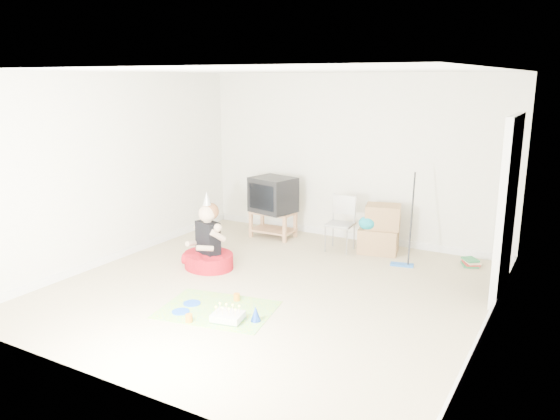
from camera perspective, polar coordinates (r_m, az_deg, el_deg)
The scene contains 16 objects.
ground at distance 6.77m, azimuth -0.96°, elevation -8.22°, with size 5.00×5.00×0.00m, color #C2B18B.
doorway_recess at distance 6.81m, azimuth 22.80°, elevation -0.14°, with size 0.02×0.90×2.05m, color black.
tv_stand at distance 8.82m, azimuth -0.72°, elevation -1.24°, with size 0.69×0.44×0.43m.
crt_tv at distance 8.72m, azimuth -0.73°, elevation 1.61°, with size 0.65×0.53×0.56m, color black.
folding_chair at distance 8.14m, azimuth 6.30°, elevation -1.49°, with size 0.40×0.38×0.84m.
cardboard_boxes at distance 8.16m, azimuth 10.37°, elevation -2.06°, with size 0.65×0.56×0.72m.
floor_mop at distance 7.66m, azimuth 12.71°, elevation -3.88°, with size 0.33×0.41×1.26m.
book_pile at distance 7.99m, azimuth 19.31°, elevation -5.16°, with size 0.28×0.31×0.11m.
seated_woman at distance 7.48m, azimuth -7.49°, elevation -4.30°, with size 0.92×0.92×1.06m.
party_mat at distance 6.23m, azimuth -6.58°, elevation -10.30°, with size 1.24×0.90×0.01m, color #F9348F.
birthday_cake at distance 5.94m, azimuth -5.48°, elevation -11.08°, with size 0.36×0.31×0.15m.
blue_plate_near at distance 6.41m, azimuth -9.19°, elevation -9.59°, with size 0.20×0.20×0.01m, color blue.
blue_plate_far at distance 6.22m, azimuth -10.34°, elevation -10.40°, with size 0.20×0.20×0.01m, color blue.
orange_cup_near at distance 6.42m, azimuth -4.55°, elevation -9.05°, with size 0.07×0.07×0.08m, color orange.
orange_cup_far at distance 5.96m, azimuth -9.49°, elevation -11.08°, with size 0.08×0.08×0.09m, color orange.
blue_party_hat at distance 5.89m, azimuth -2.56°, elevation -10.77°, with size 0.11×0.11×0.17m, color blue.
Camera 1 is at (3.22, -5.40, 2.52)m, focal length 35.00 mm.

